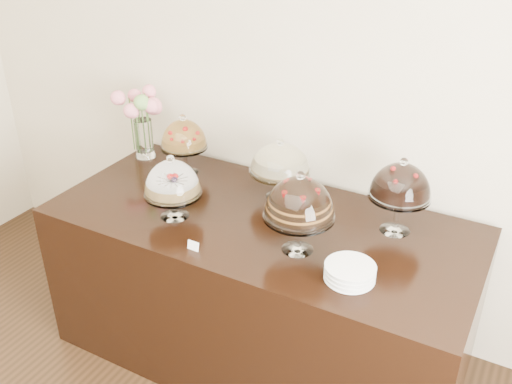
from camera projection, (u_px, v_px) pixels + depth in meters
The scene contains 10 objects.
wall_back at pixel (313, 77), 3.04m from camera, with size 5.00×0.04×3.00m, color beige.
display_counter at pixel (260, 289), 3.13m from camera, with size 2.20×1.00×0.90m, color black.
cake_stand_sugar_sponge at pixel (172, 181), 2.85m from camera, with size 0.29×0.29×0.34m.
cake_stand_choco_layer at pixel (299, 201), 2.55m from camera, with size 0.33×0.33×0.41m.
cake_stand_cheesecake at pixel (280, 161), 3.02m from camera, with size 0.33×0.33×0.34m.
cake_stand_dark_choco at pixel (401, 184), 2.70m from camera, with size 0.30×0.30×0.39m.
cake_stand_fruit_tart at pixel (184, 137), 3.28m from camera, with size 0.27×0.27×0.36m.
flower_vase at pixel (142, 115), 3.46m from camera, with size 0.30×0.26×0.44m.
plate_stack at pixel (350, 273), 2.45m from camera, with size 0.22×0.22×0.07m.
price_card_left at pixel (193, 246), 2.66m from camera, with size 0.06×0.01×0.04m, color white.
Camera 1 is at (1.16, 0.25, 2.42)m, focal length 40.00 mm.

